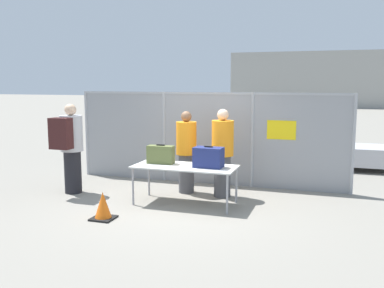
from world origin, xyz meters
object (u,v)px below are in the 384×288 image
suitcase_navy (209,157)px  security_worker_far (223,152)px  utility_trailer (330,154)px  security_worker_near (186,151)px  traffic_cone (103,207)px  suitcase_olive (161,155)px  traveler_hooded (70,145)px  inspection_table (185,168)px

suitcase_navy → security_worker_far: 0.73m
security_worker_far → utility_trailer: bearing=-127.4°
security_worker_far → security_worker_near: bearing=-15.8°
security_worker_near → traffic_cone: size_ratio=3.63×
security_worker_far → traffic_cone: 2.61m
suitcase_olive → traveler_hooded: traveler_hooded is taller
inspection_table → utility_trailer: size_ratio=0.42×
suitcase_navy → traffic_cone: size_ratio=1.14×
traveler_hooded → security_worker_near: traveler_hooded is taller
utility_trailer → suitcase_navy: bearing=-114.7°
security_worker_near → utility_trailer: bearing=-115.8°
traveler_hooded → security_worker_near: 2.36m
inspection_table → security_worker_far: (0.52, 0.74, 0.22)m
suitcase_navy → security_worker_far: bearing=84.0°
security_worker_near → traffic_cone: 2.32m
suitcase_navy → security_worker_near: security_worker_near is taller
traveler_hooded → traffic_cone: bearing=-41.7°
traveler_hooded → security_worker_near: (2.20, 0.83, -0.14)m
inspection_table → security_worker_far: bearing=54.8°
security_worker_near → utility_trailer: (2.78, 3.68, -0.50)m
suitcase_olive → security_worker_far: (1.04, 0.66, 0.00)m
suitcase_navy → traveler_hooded: traveler_hooded is taller
inspection_table → suitcase_olive: 0.57m
traveler_hooded → suitcase_olive: bearing=1.6°
traveler_hooded → utility_trailer: traveler_hooded is taller
inspection_table → suitcase_olive: (-0.52, 0.09, 0.22)m
inspection_table → security_worker_near: (-0.26, 0.83, 0.19)m
suitcase_navy → security_worker_far: size_ratio=0.30×
traffic_cone → security_worker_far: bearing=52.9°
security_worker_far → inspection_table: bearing=45.4°
utility_trailer → inspection_table: bearing=-119.2°
security_worker_near → utility_trailer: 4.64m
utility_trailer → traffic_cone: (-3.52, -5.78, -0.15)m
security_worker_near → traffic_cone: security_worker_near is taller
suitcase_olive → security_worker_near: security_worker_near is taller
suitcase_olive → security_worker_near: size_ratio=0.31×
traveler_hooded → traffic_cone: size_ratio=3.96×
suitcase_navy → security_worker_near: 1.08m
security_worker_far → suitcase_olive: bearing=22.8°
inspection_table → security_worker_far: 0.94m
traveler_hooded → utility_trailer: (4.98, 4.51, -0.64)m
suitcase_olive → security_worker_far: 1.23m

